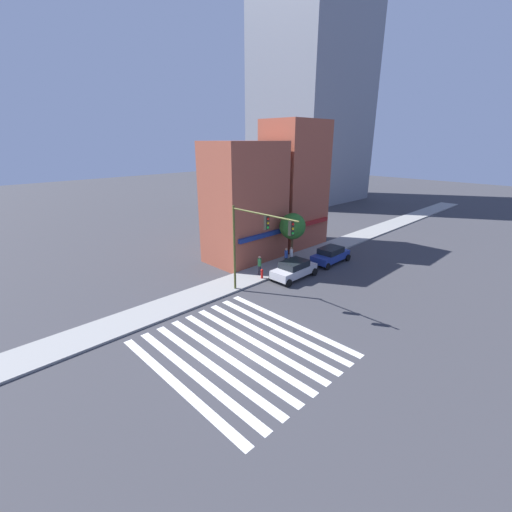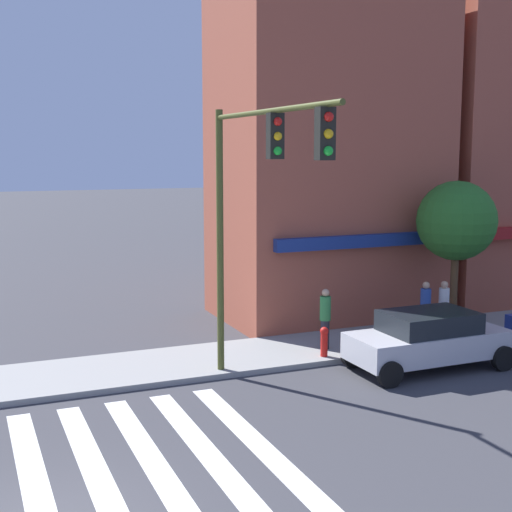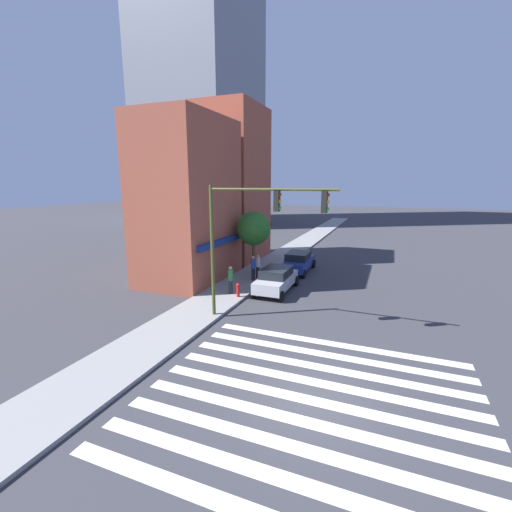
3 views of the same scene
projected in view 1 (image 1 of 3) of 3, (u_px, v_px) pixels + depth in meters
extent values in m
plane|color=#38383D|center=(240.00, 349.00, 19.92)|extent=(200.00, 200.00, 0.00)
cube|color=gray|center=(172.00, 305.00, 24.96)|extent=(120.00, 3.00, 0.15)
cube|color=silver|center=(176.00, 384.00, 17.04)|extent=(0.50, 10.80, 0.01)
cube|color=silver|center=(194.00, 374.00, 17.76)|extent=(0.50, 10.80, 0.01)
cube|color=silver|center=(211.00, 365.00, 18.48)|extent=(0.50, 10.80, 0.01)
cube|color=silver|center=(226.00, 356.00, 19.20)|extent=(0.50, 10.80, 0.01)
cube|color=silver|center=(240.00, 349.00, 19.92)|extent=(0.50, 10.80, 0.01)
cube|color=silver|center=(254.00, 341.00, 20.64)|extent=(0.50, 10.80, 0.01)
cube|color=silver|center=(266.00, 335.00, 21.36)|extent=(0.50, 10.80, 0.01)
cube|color=silver|center=(278.00, 328.00, 22.07)|extent=(0.50, 10.80, 0.01)
cube|color=silver|center=(289.00, 322.00, 22.79)|extent=(0.50, 10.80, 0.01)
cube|color=#9E4C38|center=(245.00, 203.00, 33.15)|extent=(7.43, 5.00, 11.45)
cube|color=navy|center=(264.00, 235.00, 32.24)|extent=(6.32, 0.30, 0.40)
cube|color=#9E4C38|center=(294.00, 185.00, 37.75)|extent=(6.45, 5.00, 13.56)
cube|color=maroon|center=(312.00, 223.00, 37.18)|extent=(5.48, 0.30, 0.40)
cube|color=gray|center=(317.00, 6.00, 59.49)|extent=(19.97, 15.86, 67.12)
cylinder|color=#474C1E|center=(234.00, 250.00, 26.58)|extent=(0.18, 0.18, 6.89)
cylinder|color=#474C1E|center=(263.00, 214.00, 23.42)|extent=(0.12, 6.25, 0.12)
cube|color=black|center=(267.00, 223.00, 23.38)|extent=(0.32, 0.24, 0.95)
sphere|color=red|center=(268.00, 219.00, 23.20)|extent=(0.18, 0.18, 0.18)
sphere|color=#EAAD14|center=(268.00, 223.00, 23.29)|extent=(0.18, 0.18, 0.18)
sphere|color=green|center=(268.00, 227.00, 23.39)|extent=(0.18, 0.18, 0.18)
cube|color=black|center=(291.00, 228.00, 21.90)|extent=(0.32, 0.24, 0.95)
sphere|color=red|center=(293.00, 224.00, 21.72)|extent=(0.18, 0.18, 0.18)
sphere|color=#EAAD14|center=(293.00, 229.00, 21.82)|extent=(0.18, 0.18, 0.18)
sphere|color=green|center=(293.00, 233.00, 21.91)|extent=(0.18, 0.18, 0.18)
cube|color=#B7B7BC|center=(294.00, 271.00, 29.86)|extent=(4.42, 1.84, 0.70)
cube|color=black|center=(294.00, 264.00, 29.66)|extent=(2.44, 1.68, 0.55)
cylinder|color=black|center=(272.00, 277.00, 29.39)|extent=(0.68, 0.22, 0.68)
cylinder|color=black|center=(288.00, 283.00, 28.17)|extent=(0.68, 0.22, 0.68)
cylinder|color=black|center=(299.00, 267.00, 31.77)|extent=(0.68, 0.22, 0.68)
cylinder|color=black|center=(314.00, 272.00, 30.55)|extent=(0.68, 0.22, 0.68)
cube|color=navy|center=(330.00, 256.00, 33.56)|extent=(4.45, 1.93, 0.70)
cube|color=black|center=(331.00, 250.00, 33.36)|extent=(2.47, 1.73, 0.55)
cylinder|color=black|center=(312.00, 262.00, 33.09)|extent=(0.68, 0.22, 0.68)
cylinder|color=black|center=(327.00, 266.00, 31.87)|extent=(0.68, 0.22, 0.68)
cylinder|color=black|center=(333.00, 254.00, 35.47)|extent=(0.68, 0.22, 0.68)
cylinder|color=black|center=(348.00, 258.00, 34.25)|extent=(0.68, 0.22, 0.68)
cylinder|color=#23232D|center=(260.00, 270.00, 30.28)|extent=(0.26, 0.26, 0.85)
cylinder|color=#2D7A3D|center=(260.00, 262.00, 30.03)|extent=(0.32, 0.32, 0.70)
sphere|color=tan|center=(260.00, 257.00, 29.88)|extent=(0.22, 0.22, 0.22)
cylinder|color=#23232D|center=(286.00, 262.00, 32.41)|extent=(0.26, 0.26, 0.85)
cylinder|color=#2D4C9E|center=(286.00, 254.00, 32.16)|extent=(0.32, 0.32, 0.70)
sphere|color=tan|center=(286.00, 249.00, 32.01)|extent=(0.22, 0.22, 0.22)
cylinder|color=#23232D|center=(291.00, 261.00, 32.71)|extent=(0.26, 0.26, 0.85)
cylinder|color=silver|center=(291.00, 253.00, 32.46)|extent=(0.32, 0.32, 0.70)
sphere|color=tan|center=(291.00, 248.00, 32.31)|extent=(0.22, 0.22, 0.22)
cylinder|color=red|center=(262.00, 275.00, 29.58)|extent=(0.20, 0.20, 0.65)
sphere|color=red|center=(262.00, 270.00, 29.45)|extent=(0.24, 0.24, 0.24)
cylinder|color=brown|center=(292.00, 248.00, 33.49)|extent=(0.24, 0.24, 2.65)
sphere|color=#286623|center=(293.00, 226.00, 32.78)|extent=(2.53, 2.53, 2.53)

